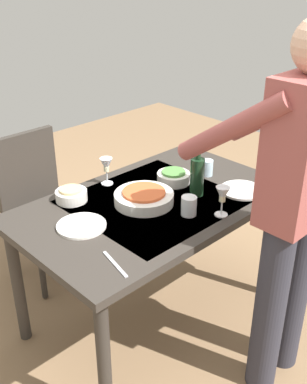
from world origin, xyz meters
name	(u,v)px	position (x,y,z in m)	size (l,w,h in m)	color
ground_plane	(154,313)	(0.00, 0.00, 0.00)	(6.00, 6.00, 0.00)	#846647
dining_table	(154,215)	(0.00, 0.00, 0.66)	(1.39, 0.84, 0.74)	#332D28
chair_near	(38,198)	(0.21, -0.80, 0.53)	(0.40, 0.40, 0.91)	black
person_server	(294,199)	(-0.14, 0.68, 0.96)	(0.42, 0.61, 1.69)	#2D2D38
wine_bottle	(197,175)	(-0.21, 0.10, 0.85)	(0.07, 0.07, 0.30)	black
wine_glass_left	(222,196)	(-0.13, 0.33, 0.85)	(0.07, 0.07, 0.15)	white
wine_glass_right	(106,166)	(0.05, -0.31, 0.85)	(0.07, 0.07, 0.15)	white
water_cup_near_left	(207,168)	(-0.43, -0.01, 0.79)	(0.06, 0.06, 0.09)	silver
water_cup_near_right	(189,206)	(-0.03, 0.22, 0.79)	(0.08, 0.08, 0.09)	silver
serving_bowl_pasta	(144,197)	(0.05, -0.02, 0.78)	(0.30, 0.30, 0.07)	silver
side_bowl_salad	(174,177)	(-0.23, -0.08, 0.78)	(0.18, 0.18, 0.07)	silver
side_bowl_bread	(71,195)	(0.30, -0.29, 0.78)	(0.16, 0.16, 0.07)	silver
dinner_plate_near	(81,226)	(0.41, -0.05, 0.75)	(0.23, 0.23, 0.01)	silver
dinner_plate_far	(242,190)	(-0.41, 0.25, 0.75)	(0.23, 0.23, 0.01)	silver
table_knife	(115,264)	(0.49, 0.28, 0.75)	(0.01, 0.20, 0.01)	silver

